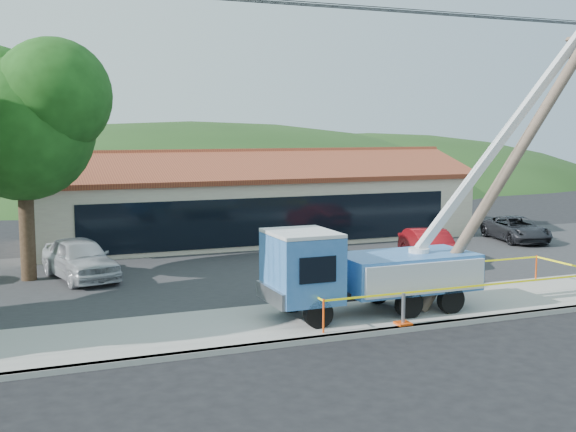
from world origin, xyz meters
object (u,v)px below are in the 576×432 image
(leaning_pole, at_px, (524,144))
(car_dark, at_px, (516,243))
(utility_truck, at_px, (370,265))
(car_silver, at_px, (81,281))
(car_red, at_px, (430,265))

(leaning_pole, height_order, car_dark, leaning_pole)
(utility_truck, bearing_deg, car_silver, 131.31)
(car_silver, xyz_separation_m, car_dark, (21.21, 1.28, 0.00))
(utility_truck, bearing_deg, leaning_pole, -4.76)
(car_silver, bearing_deg, leaning_pole, -47.98)
(car_silver, height_order, car_red, car_silver)
(car_red, bearing_deg, utility_truck, -121.96)
(utility_truck, distance_m, car_red, 9.16)
(car_dark, bearing_deg, utility_truck, -132.29)
(car_red, bearing_deg, leaning_pole, -86.46)
(utility_truck, height_order, leaning_pole, utility_truck)
(car_silver, bearing_deg, utility_truck, -61.42)
(utility_truck, distance_m, car_dark, 16.92)
(car_dark, bearing_deg, car_silver, -164.76)
(utility_truck, xyz_separation_m, leaning_pole, (5.23, -0.44, 3.60))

